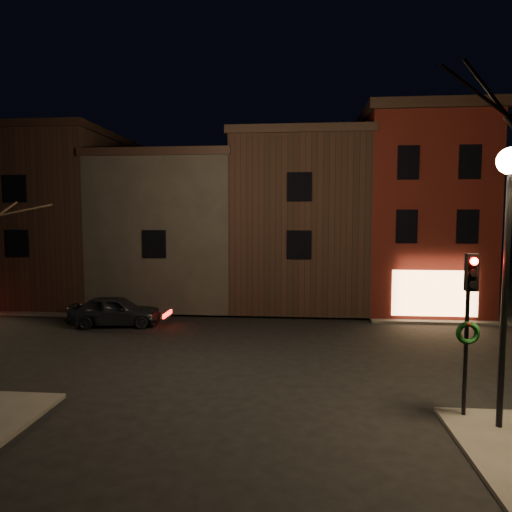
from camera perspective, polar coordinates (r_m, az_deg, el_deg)
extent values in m
plane|color=black|center=(17.64, 0.35, -11.76)|extent=(120.00, 120.00, 0.00)
cube|color=#2D2B28|center=(42.92, -24.79, -2.30)|extent=(30.00, 30.00, 0.12)
cube|color=#4A110D|center=(27.15, 19.29, 4.72)|extent=(6.00, 8.00, 10.00)
cube|color=black|center=(27.67, 19.60, 15.65)|extent=(6.50, 8.50, 0.50)
cube|color=#ECA96A|center=(23.52, 21.43, -4.36)|extent=(4.00, 0.12, 2.20)
cube|color=black|center=(27.35, 5.38, 3.92)|extent=(7.00, 10.00, 9.00)
cube|color=black|center=(27.68, 5.46, 13.69)|extent=(7.30, 10.30, 0.40)
cube|color=black|center=(28.29, -9.49, 2.89)|extent=(7.50, 10.00, 8.00)
cube|color=black|center=(28.47, -9.61, 11.37)|extent=(7.80, 10.30, 0.40)
cube|color=black|center=(30.93, -22.65, 4.13)|extent=(7.00, 10.00, 9.50)
cube|color=black|center=(31.30, -22.95, 13.23)|extent=(7.30, 10.30, 0.40)
cylinder|color=black|center=(12.00, 28.64, -4.93)|extent=(0.14, 0.14, 6.00)
sphere|color=#FFD18C|center=(11.91, 29.26, 10.34)|extent=(0.60, 0.60, 0.60)
cylinder|color=black|center=(12.52, 24.80, -9.06)|extent=(0.10, 0.10, 4.00)
cube|color=black|center=(12.08, 25.35, -1.86)|extent=(0.28, 0.22, 0.90)
cylinder|color=#FF0C07|center=(11.94, 25.60, -0.59)|extent=(0.18, 0.06, 0.18)
cylinder|color=black|center=(11.97, 25.55, -1.93)|extent=(0.18, 0.06, 0.18)
cylinder|color=black|center=(12.00, 25.50, -3.26)|extent=(0.18, 0.06, 0.18)
torus|color=#0C380F|center=(12.41, 24.96, -8.71)|extent=(0.58, 0.14, 0.58)
sphere|color=#990C0C|center=(12.35, 25.03, -7.74)|extent=(0.12, 0.12, 0.12)
imported|color=black|center=(22.38, -17.18, -6.54)|extent=(4.35, 2.22, 1.42)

